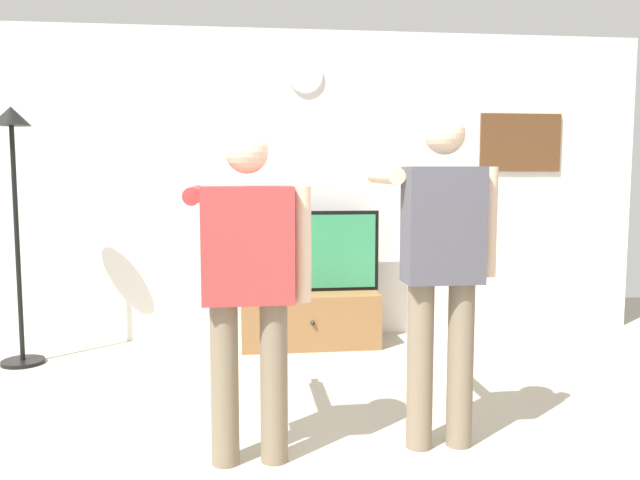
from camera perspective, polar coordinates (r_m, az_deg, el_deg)
name	(u,v)px	position (r m, az deg, el deg)	size (l,w,h in m)	color
back_wall	(292,186)	(5.81, -2.50, 4.75)	(6.40, 0.10, 2.70)	silver
tv_stand	(309,318)	(5.62, -0.94, -6.85)	(1.16, 0.56, 0.46)	olive
television	(309,251)	(5.56, -1.00, -0.99)	(1.20, 0.07, 0.69)	black
wall_clock	(305,76)	(5.82, -1.30, 14.17)	(0.30, 0.30, 0.03)	white
framed_picture	(520,143)	(6.29, 17.10, 8.14)	(0.76, 0.04, 0.52)	brown
floor_lamp	(14,182)	(5.42, -25.18, 4.62)	(0.32, 0.32, 1.96)	black
person_standing_nearer_lamp	(248,277)	(3.27, -6.31, -3.21)	(0.63, 0.78, 1.68)	#7A6B56
person_standing_nearer_couch	(441,261)	(3.50, 10.57, -1.84)	(0.58, 0.78, 1.77)	#7A6B56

